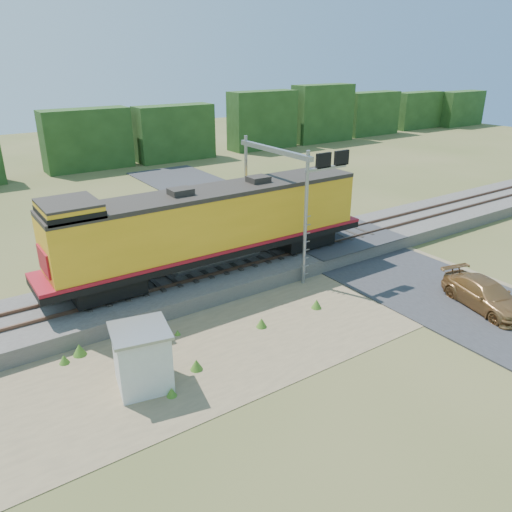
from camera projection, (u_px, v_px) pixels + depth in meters
ground at (315, 317)px, 23.58m from camera, size 140.00×140.00×0.00m
ballast at (246, 267)px, 28.02m from camera, size 70.00×5.00×0.80m
rails at (245, 259)px, 27.84m from camera, size 70.00×1.54×0.16m
dirt_shoulder at (274, 324)px, 22.91m from camera, size 26.00×8.00×0.03m
road at (402, 275)px, 27.75m from camera, size 7.00×66.00×0.86m
tree_line_north at (77, 141)px, 51.52m from camera, size 130.00×3.00×6.50m
weed_clumps at (252, 338)px, 21.83m from camera, size 15.00×6.20×0.56m
locomotive at (210, 225)px, 25.80m from camera, size 18.32×2.79×4.73m
shed at (142, 358)px, 18.24m from camera, size 2.41×2.41×2.43m
signal_gantry at (287, 177)px, 26.80m from camera, size 2.84×6.20×7.17m
car at (485, 295)px, 24.16m from camera, size 3.00×5.09×1.39m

